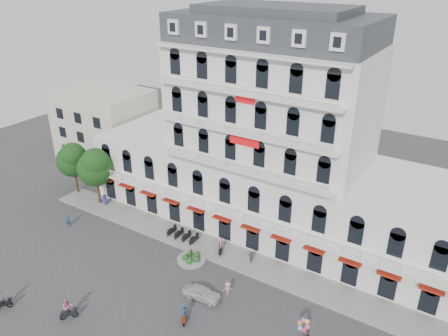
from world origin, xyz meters
TOP-DOWN VIEW (x-y plane):
  - ground at (0.00, 0.00)m, footprint 120.00×120.00m
  - sidewalk at (0.00, 9.00)m, footprint 53.00×4.00m
  - main_building at (0.00, 18.00)m, footprint 45.00×15.00m
  - flank_building_west at (-30.00, 20.00)m, footprint 14.00×10.00m
  - traffic_island at (-3.00, 6.00)m, footprint 3.20×3.20m
  - parked_scooter_row at (-6.35, 8.80)m, footprint 4.40×1.80m
  - tree_west_outer at (-25.95, 9.98)m, footprint 4.50×4.48m
  - tree_west_inner at (-20.95, 9.48)m, footprint 4.76×4.76m
  - parked_car at (1.39, 1.72)m, footprint 3.98×1.98m
  - rider_west at (-13.68, -9.49)m, footprint 1.20×1.41m
  - rider_southwest at (-7.41, -7.00)m, footprint 1.22×1.39m
  - rider_east at (1.75, -1.61)m, footprint 1.11×1.49m
  - rider_center at (-1.04, 8.76)m, footprint 1.09×1.53m
  - pedestrian_left at (-20.00, 9.50)m, footprint 0.91×0.74m
  - pedestrian_mid at (2.79, 9.02)m, footprint 1.01×0.71m
  - pedestrian_right at (3.27, 3.48)m, footprint 1.12×1.05m
  - pedestrian_far at (-20.00, 3.39)m, footprint 0.68×0.67m
  - balloon_vendor at (12.08, 1.68)m, footprint 1.50×1.36m

SIDE VIEW (x-z plane):
  - ground at x=0.00m, z-range 0.00..0.00m
  - parked_scooter_row at x=-6.35m, z-range -0.55..0.55m
  - sidewalk at x=0.00m, z-range 0.00..0.16m
  - traffic_island at x=-3.00m, z-range -0.54..1.06m
  - parked_car at x=1.39m, z-range 0.00..1.30m
  - pedestrian_right at x=3.27m, z-range 0.00..1.52m
  - pedestrian_far at x=-20.00m, z-range 0.00..1.59m
  - pedestrian_mid at x=2.79m, z-range 0.00..1.60m
  - pedestrian_left at x=-20.00m, z-range 0.00..1.62m
  - rider_west at x=-13.68m, z-range -0.11..2.06m
  - rider_east at x=1.75m, z-range -0.02..2.05m
  - rider_center at x=-1.04m, z-range 0.06..2.21m
  - rider_southwest at x=-7.41m, z-range 0.04..2.32m
  - balloon_vendor at x=12.08m, z-range 0.04..2.49m
  - tree_west_outer at x=-25.95m, z-range 1.47..9.23m
  - tree_west_inner at x=-20.95m, z-range 1.56..9.81m
  - flank_building_west at x=-30.00m, z-range 0.00..12.00m
  - main_building at x=0.00m, z-range -2.94..22.86m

